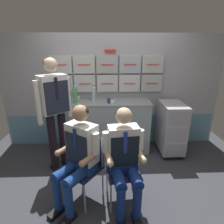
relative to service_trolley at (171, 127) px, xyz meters
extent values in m
cube|color=#36383F|center=(-1.08, -0.94, -0.53)|extent=(4.80, 4.80, 0.04)
cube|color=#A7A7AF|center=(-1.08, 0.44, 0.56)|extent=(4.20, 0.06, 2.15)
cube|color=#6195B0|center=(-1.08, 0.41, -0.20)|extent=(4.12, 0.01, 0.62)
cube|color=#B3B9C4|center=(-2.00, 0.38, 0.75)|extent=(0.39, 0.06, 0.32)
cylinder|color=red|center=(-2.00, 0.34, 0.75)|extent=(0.22, 0.01, 0.01)
cube|color=silver|center=(-1.58, 0.38, 0.75)|extent=(0.39, 0.06, 0.32)
cylinder|color=red|center=(-1.58, 0.34, 0.75)|extent=(0.22, 0.01, 0.01)
cube|color=silver|center=(-1.16, 0.38, 0.75)|extent=(0.39, 0.06, 0.32)
cylinder|color=red|center=(-1.16, 0.34, 0.75)|extent=(0.22, 0.01, 0.01)
cube|color=silver|center=(-0.75, 0.38, 0.75)|extent=(0.39, 0.06, 0.32)
cylinder|color=red|center=(-0.75, 0.34, 0.75)|extent=(0.22, 0.01, 0.01)
cube|color=#ADB4B1|center=(-0.33, 0.38, 0.75)|extent=(0.39, 0.06, 0.32)
cylinder|color=red|center=(-0.33, 0.34, 0.75)|extent=(0.22, 0.01, 0.01)
cube|color=silver|center=(-2.00, 0.38, 1.10)|extent=(0.39, 0.06, 0.32)
cylinder|color=red|center=(-2.00, 0.34, 1.10)|extent=(0.22, 0.01, 0.01)
cube|color=silver|center=(-1.58, 0.38, 1.10)|extent=(0.39, 0.06, 0.32)
cylinder|color=red|center=(-1.58, 0.34, 1.10)|extent=(0.22, 0.01, 0.01)
cube|color=#B2B3AF|center=(-1.16, 0.38, 1.10)|extent=(0.39, 0.06, 0.32)
cylinder|color=red|center=(-1.16, 0.34, 1.10)|extent=(0.22, 0.01, 0.01)
cube|color=#B1BAC4|center=(-0.75, 0.38, 1.10)|extent=(0.39, 0.06, 0.32)
cylinder|color=red|center=(-0.75, 0.34, 1.10)|extent=(0.22, 0.01, 0.01)
cube|color=#BBB8B8|center=(-0.33, 0.38, 1.10)|extent=(0.39, 0.06, 0.32)
cylinder|color=red|center=(-0.33, 0.34, 1.10)|extent=(0.22, 0.01, 0.01)
cube|color=red|center=(-1.11, 0.39, 1.33)|extent=(0.20, 0.02, 0.05)
cube|color=#98A1A5|center=(-1.19, 0.15, -0.04)|extent=(1.58, 0.52, 0.94)
cube|color=gray|center=(-1.19, 0.15, 0.44)|extent=(1.61, 0.53, 0.03)
sphere|color=black|center=(-0.15, -0.27, -0.48)|extent=(0.07, 0.07, 0.07)
sphere|color=black|center=(0.16, -0.27, -0.48)|extent=(0.07, 0.07, 0.07)
sphere|color=black|center=(-0.15, 0.28, -0.48)|extent=(0.07, 0.07, 0.07)
sphere|color=black|center=(0.16, 0.28, -0.48)|extent=(0.07, 0.07, 0.07)
cube|color=#B3B0BA|center=(0.00, 0.00, 0.00)|extent=(0.40, 0.64, 0.89)
cube|color=#9F9CA6|center=(0.00, -0.32, -0.29)|extent=(0.35, 0.01, 0.24)
cube|color=#9F9CA6|center=(0.00, -0.32, 0.00)|extent=(0.35, 0.01, 0.24)
cube|color=#9F9CA6|center=(0.00, -0.32, 0.30)|extent=(0.35, 0.01, 0.24)
cylinder|color=#28282D|center=(0.00, -0.30, 0.43)|extent=(0.32, 0.02, 0.02)
cylinder|color=#A8AAAF|center=(-1.75, -1.15, -0.30)|extent=(0.02, 0.02, 0.43)
cylinder|color=#A8AAAF|center=(-1.46, -1.36, -0.30)|extent=(0.02, 0.02, 0.43)
cylinder|color=#A8AAAF|center=(-1.54, -0.86, -0.30)|extent=(0.02, 0.02, 0.43)
cylinder|color=#A8AAAF|center=(-1.25, -1.07, -0.30)|extent=(0.02, 0.02, 0.43)
cube|color=#1B1F3C|center=(-1.50, -1.11, -0.08)|extent=(0.56, 0.56, 0.02)
cube|color=#1B1F3C|center=(-1.39, -0.96, 0.13)|extent=(0.32, 0.24, 0.40)
cylinder|color=#A8AAAF|center=(-1.54, -0.86, 0.13)|extent=(0.02, 0.02, 0.40)
cylinder|color=#A8AAAF|center=(-1.25, -1.07, 0.13)|extent=(0.02, 0.02, 0.40)
cube|color=black|center=(-1.81, -1.37, -0.48)|extent=(0.20, 0.23, 0.06)
cube|color=black|center=(-1.65, -1.48, -0.48)|extent=(0.20, 0.23, 0.06)
cylinder|color=navy|center=(-1.78, -1.34, -0.24)|extent=(0.10, 0.10, 0.42)
cylinder|color=navy|center=(-1.63, -1.45, -0.24)|extent=(0.10, 0.10, 0.42)
cylinder|color=navy|center=(-1.68, -1.20, -0.02)|extent=(0.33, 0.39, 0.13)
cylinder|color=navy|center=(-1.53, -1.31, -0.02)|extent=(0.33, 0.39, 0.13)
cube|color=navy|center=(-1.50, -1.11, -0.01)|extent=(0.40, 0.36, 0.12)
cube|color=white|center=(-1.49, -1.10, 0.30)|extent=(0.42, 0.38, 0.49)
cube|color=#1B2436|center=(-1.55, -1.18, 0.26)|extent=(0.28, 0.21, 0.39)
cube|color=navy|center=(-1.56, -1.19, 0.39)|extent=(0.04, 0.03, 0.27)
cylinder|color=white|center=(-1.66, -0.97, 0.35)|extent=(0.08, 0.08, 0.26)
cylinder|color=#A87E5E|center=(-1.71, -1.07, 0.20)|extent=(0.20, 0.24, 0.07)
sphere|color=#A87E5E|center=(-1.78, -1.16, 0.20)|extent=(0.08, 0.08, 0.08)
cylinder|color=white|center=(-1.32, -1.22, 0.35)|extent=(0.08, 0.08, 0.26)
cylinder|color=#A87E5E|center=(-1.40, -1.30, 0.20)|extent=(0.20, 0.24, 0.07)
sphere|color=#A87E5E|center=(-1.46, -1.39, 0.20)|extent=(0.08, 0.08, 0.08)
sphere|color=#A87E5E|center=(-1.49, -1.10, 0.68)|extent=(0.19, 0.19, 0.19)
ellipsoid|color=black|center=(-1.48, -1.09, 0.70)|extent=(0.25, 0.25, 0.14)
cylinder|color=#A8AAAF|center=(-1.15, -1.37, -0.30)|extent=(0.02, 0.02, 0.43)
cylinder|color=#A8AAAF|center=(-0.80, -1.33, -0.30)|extent=(0.02, 0.02, 0.43)
cylinder|color=#A8AAAF|center=(-1.20, -1.01, -0.30)|extent=(0.02, 0.02, 0.43)
cylinder|color=#A8AAAF|center=(-0.84, -0.97, -0.30)|extent=(0.02, 0.02, 0.43)
cube|color=#1B1F3C|center=(-1.00, -1.17, -0.08)|extent=(0.44, 0.44, 0.02)
cube|color=#1B1F3C|center=(-1.02, -0.98, 0.13)|extent=(0.37, 0.07, 0.40)
cylinder|color=#A8AAAF|center=(-1.20, -1.01, 0.13)|extent=(0.02, 0.02, 0.40)
cylinder|color=#A8AAAF|center=(-0.84, -0.97, 0.13)|extent=(0.02, 0.02, 0.40)
cube|color=black|center=(-1.04, -1.56, -0.48)|extent=(0.12, 0.23, 0.06)
cube|color=black|center=(-0.86, -1.53, -0.48)|extent=(0.12, 0.23, 0.06)
cylinder|color=navy|center=(-1.05, -1.52, -0.24)|extent=(0.10, 0.10, 0.42)
cylinder|color=navy|center=(-0.86, -1.50, -0.24)|extent=(0.10, 0.10, 0.42)
cylinder|color=navy|center=(-1.07, -1.35, -0.02)|extent=(0.17, 0.39, 0.13)
cylinder|color=navy|center=(-0.88, -1.33, -0.02)|extent=(0.17, 0.39, 0.13)
cube|color=navy|center=(-1.00, -1.17, -0.01)|extent=(0.36, 0.24, 0.12)
cube|color=white|center=(-1.00, -1.15, 0.29)|extent=(0.38, 0.24, 0.47)
cube|color=black|center=(-0.99, -1.25, 0.25)|extent=(0.33, 0.05, 0.38)
cube|color=navy|center=(-0.99, -1.26, 0.38)|extent=(0.04, 0.01, 0.27)
cylinder|color=white|center=(-1.20, -1.18, 0.34)|extent=(0.08, 0.08, 0.26)
cylinder|color=#DBB48F|center=(-1.17, -1.28, 0.20)|extent=(0.10, 0.24, 0.07)
sphere|color=#DBB48F|center=(-1.16, -1.39, 0.20)|extent=(0.08, 0.08, 0.08)
cylinder|color=white|center=(-0.79, -1.13, 0.34)|extent=(0.08, 0.08, 0.26)
cylinder|color=#DBB48F|center=(-0.80, -1.23, 0.20)|extent=(0.10, 0.24, 0.07)
sphere|color=#DBB48F|center=(-0.79, -1.34, 0.20)|extent=(0.08, 0.08, 0.08)
sphere|color=#DBB48F|center=(-1.00, -1.15, 0.66)|extent=(0.19, 0.19, 0.19)
ellipsoid|color=black|center=(-1.00, -1.14, 0.68)|extent=(0.20, 0.19, 0.13)
cube|color=black|center=(-2.02, -0.50, -0.48)|extent=(0.22, 0.24, 0.06)
cube|color=black|center=(-1.87, -0.37, -0.48)|extent=(0.22, 0.24, 0.06)
cylinder|color=black|center=(-2.04, -0.48, 0.00)|extent=(0.12, 0.12, 0.91)
cylinder|color=black|center=(-1.90, -0.36, 0.00)|extent=(0.12, 0.12, 0.91)
cube|color=white|center=(-1.97, -0.42, 0.74)|extent=(0.45, 0.43, 0.56)
cube|color=#202435|center=(-1.89, -0.51, 0.71)|extent=(0.28, 0.25, 0.47)
cube|color=black|center=(-1.89, -0.51, 0.84)|extent=(0.04, 0.03, 0.31)
cylinder|color=white|center=(-2.15, -0.57, 0.66)|extent=(0.08, 0.08, 0.62)
sphere|color=beige|center=(-2.15, -0.57, 0.34)|extent=(0.08, 0.08, 0.08)
cylinder|color=white|center=(-1.79, -0.26, 0.66)|extent=(0.08, 0.08, 0.62)
sphere|color=beige|center=(-1.79, -0.26, 0.34)|extent=(0.08, 0.08, 0.08)
sphere|color=beige|center=(-1.97, -0.42, 1.16)|extent=(0.20, 0.20, 0.20)
ellipsoid|color=brown|center=(-1.98, -0.41, 1.18)|extent=(0.26, 0.26, 0.14)
cylinder|color=silver|center=(-1.41, 0.17, 0.59)|extent=(0.06, 0.06, 0.25)
cone|color=silver|center=(-1.41, 0.17, 0.72)|extent=(0.06, 0.06, 0.02)
cylinder|color=red|center=(-1.41, 0.17, 0.75)|extent=(0.03, 0.03, 0.02)
cylinder|color=#4A9D56|center=(-1.74, 0.11, 0.59)|extent=(0.08, 0.08, 0.26)
cone|color=#4A9D56|center=(-1.74, 0.11, 0.73)|extent=(0.08, 0.08, 0.02)
cylinder|color=silver|center=(-1.74, 0.11, 0.75)|extent=(0.04, 0.04, 0.02)
cylinder|color=white|center=(-1.08, -0.02, 0.49)|extent=(0.07, 0.07, 0.06)
cylinder|color=#382114|center=(-1.08, -0.02, 0.51)|extent=(0.06, 0.06, 0.01)
cylinder|color=silver|center=(-1.72, 0.27, 0.49)|extent=(0.07, 0.07, 0.07)
cylinder|color=#382114|center=(-1.72, 0.27, 0.52)|extent=(0.06, 0.06, 0.01)
cylinder|color=navy|center=(-1.14, 0.06, 0.50)|extent=(0.06, 0.06, 0.09)
cylinder|color=#382114|center=(-1.14, 0.06, 0.54)|extent=(0.05, 0.05, 0.01)
camera|label=1|loc=(-1.20, -3.11, 1.39)|focal=29.85mm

